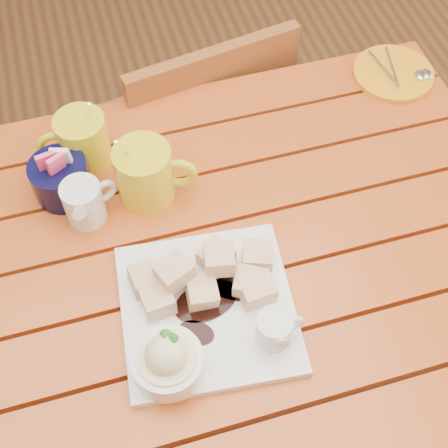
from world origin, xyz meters
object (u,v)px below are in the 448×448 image
object	(u,v)px
orange_saucer	(394,73)
chair_far	(198,138)
coffee_mug_left	(82,139)
coffee_mug_right	(146,173)
dessert_plate	(201,316)
table	(195,289)

from	to	relation	value
orange_saucer	chair_far	bearing A→B (deg)	151.56
orange_saucer	chair_far	size ratio (longest dim) A/B	0.20
coffee_mug_left	coffee_mug_right	distance (m)	0.15
dessert_plate	coffee_mug_left	bearing A→B (deg)	107.18
dessert_plate	coffee_mug_right	distance (m)	0.28
orange_saucer	chair_far	distance (m)	0.52
dessert_plate	chair_far	bearing A→B (deg)	76.52
coffee_mug_right	orange_saucer	xyz separation A→B (m)	(0.55, 0.16, -0.05)
coffee_mug_left	chair_far	distance (m)	0.50
dessert_plate	orange_saucer	bearing A→B (deg)	39.29
table	orange_saucer	distance (m)	0.61
dessert_plate	orange_saucer	distance (m)	0.68
coffee_mug_right	orange_saucer	distance (m)	0.57
coffee_mug_left	orange_saucer	distance (m)	0.65
orange_saucer	coffee_mug_left	bearing A→B (deg)	-176.08
coffee_mug_left	coffee_mug_right	bearing A→B (deg)	-47.27
table	coffee_mug_left	distance (m)	0.34
dessert_plate	coffee_mug_left	xyz separation A→B (m)	(-0.12, 0.39, 0.02)
dessert_plate	coffee_mug_right	size ratio (longest dim) A/B	1.76
dessert_plate	coffee_mug_left	distance (m)	0.40
coffee_mug_left	chair_far	size ratio (longest dim) A/B	0.19
table	dessert_plate	distance (m)	0.18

